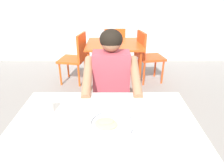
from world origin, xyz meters
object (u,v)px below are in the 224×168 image
at_px(thali_tray, 115,124).
at_px(table_background_red, 114,48).
at_px(drinking_cup, 48,106).
at_px(chair_red_left, 76,55).
at_px(diner_foreground, 111,86).
at_px(chair_red_right, 146,54).
at_px(chair_red_far, 114,45).
at_px(table_foreground, 104,132).
at_px(chair_foreground, 111,96).

xyz_separation_m(thali_tray, table_background_red, (0.02, 2.32, -0.14)).
distance_m(thali_tray, drinking_cup, 0.48).
bearing_deg(chair_red_left, diner_foreground, -69.82).
distance_m(thali_tray, chair_red_left, 2.40).
relative_size(chair_red_left, chair_red_right, 0.97).
xyz_separation_m(drinking_cup, chair_red_far, (0.48, 2.84, -0.32)).
height_order(drinking_cup, table_background_red, drinking_cup).
distance_m(table_foreground, thali_tray, 0.12).
height_order(chair_foreground, chair_red_far, chair_foreground).
relative_size(table_foreground, thali_tray, 3.67).
distance_m(drinking_cup, diner_foreground, 0.66).
height_order(chair_foreground, diner_foreground, diner_foreground).
bearing_deg(table_background_red, drinking_cup, -102.22).
bearing_deg(table_foreground, drinking_cup, 163.66).
distance_m(chair_foreground, chair_red_right, 1.60).
xyz_separation_m(diner_foreground, chair_red_left, (-0.61, 1.65, -0.22)).
height_order(diner_foreground, chair_red_left, diner_foreground).
bearing_deg(chair_red_right, chair_red_left, -178.19).
xyz_separation_m(table_foreground, chair_red_far, (0.10, 2.95, -0.19)).
height_order(table_foreground, chair_red_far, chair_red_far).
distance_m(chair_foreground, table_background_red, 1.47).
height_order(drinking_cup, chair_red_far, drinking_cup).
xyz_separation_m(drinking_cup, chair_red_left, (-0.18, 2.15, -0.31)).
relative_size(table_background_red, chair_red_left, 1.07).
relative_size(thali_tray, chair_red_left, 0.37).
height_order(table_foreground, drinking_cup, drinking_cup).
distance_m(table_foreground, drinking_cup, 0.42).
distance_m(drinking_cup, chair_red_right, 2.44).
height_order(table_foreground, chair_foreground, chair_foreground).
xyz_separation_m(table_background_red, chair_red_right, (0.56, 0.01, -0.11)).
distance_m(table_background_red, chair_red_left, 0.67).
bearing_deg(chair_red_left, chair_red_right, 1.81).
height_order(thali_tray, table_background_red, thali_tray).
distance_m(thali_tray, chair_foreground, 0.91).
xyz_separation_m(table_foreground, chair_red_right, (0.65, 2.30, -0.16)).
relative_size(diner_foreground, table_background_red, 1.31).
xyz_separation_m(diner_foreground, table_background_red, (0.05, 1.68, -0.10)).
relative_size(table_foreground, diner_foreground, 0.98).
bearing_deg(chair_red_far, chair_red_right, -49.61).
relative_size(table_foreground, table_background_red, 1.27).
distance_m(table_foreground, chair_red_left, 2.34).
bearing_deg(chair_foreground, diner_foreground, -89.17).
bearing_deg(diner_foreground, chair_red_left, 110.18).
bearing_deg(chair_red_left, chair_foreground, -67.16).
height_order(diner_foreground, table_background_red, diner_foreground).
xyz_separation_m(chair_red_left, chair_red_right, (1.22, 0.04, 0.02)).
relative_size(drinking_cup, chair_red_left, 0.11).
bearing_deg(table_foreground, diner_foreground, 85.89).
bearing_deg(drinking_cup, table_background_red, 77.78).
distance_m(table_foreground, chair_red_far, 2.96).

